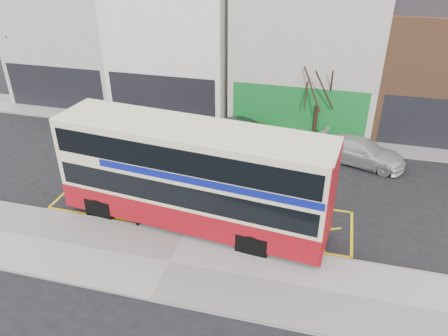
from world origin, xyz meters
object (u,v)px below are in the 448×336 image
(double_decker_bus, at_px, (193,176))
(street_tree_left, at_px, (21,42))
(car_white, at_px, (361,151))
(car_silver, at_px, (112,123))
(street_tree_right, at_px, (320,76))
(car_grey, at_px, (244,131))
(bus_stop_post, at_px, (135,191))

(double_decker_bus, distance_m, street_tree_left, 20.18)
(car_white, bearing_deg, street_tree_left, 97.25)
(double_decker_bus, relative_size, car_silver, 3.25)
(street_tree_right, bearing_deg, car_silver, -169.38)
(double_decker_bus, height_order, car_grey, double_decker_bus)
(double_decker_bus, distance_m, car_white, 10.71)
(car_silver, distance_m, car_grey, 8.51)
(double_decker_bus, relative_size, street_tree_left, 1.85)
(car_silver, distance_m, street_tree_right, 13.24)
(car_silver, bearing_deg, street_tree_left, 68.00)
(bus_stop_post, distance_m, street_tree_right, 13.32)
(car_silver, height_order, street_tree_left, street_tree_left)
(bus_stop_post, distance_m, car_white, 12.94)
(bus_stop_post, relative_size, car_white, 0.62)
(bus_stop_post, bearing_deg, car_grey, 68.49)
(car_grey, bearing_deg, car_silver, 91.52)
(double_decker_bus, xyz_separation_m, car_white, (7.21, 7.72, -1.77))
(double_decker_bus, bearing_deg, car_grey, 93.79)
(car_silver, bearing_deg, car_white, -90.16)
(car_white, bearing_deg, double_decker_bus, 153.15)
(street_tree_left, bearing_deg, street_tree_right, -3.14)
(car_grey, distance_m, street_tree_left, 17.49)
(car_grey, bearing_deg, double_decker_bus, 173.79)
(bus_stop_post, relative_size, street_tree_right, 0.51)
(bus_stop_post, xyz_separation_m, car_silver, (-5.83, 8.93, -1.33))
(double_decker_bus, relative_size, bus_stop_post, 3.98)
(car_grey, relative_size, street_tree_left, 0.63)
(bus_stop_post, xyz_separation_m, car_white, (9.49, 8.70, -1.25))
(bus_stop_post, height_order, street_tree_right, street_tree_right)
(car_silver, xyz_separation_m, street_tree_left, (-8.38, 3.51, 3.81))
(double_decker_bus, relative_size, street_tree_right, 2.05)
(car_grey, height_order, street_tree_left, street_tree_left)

